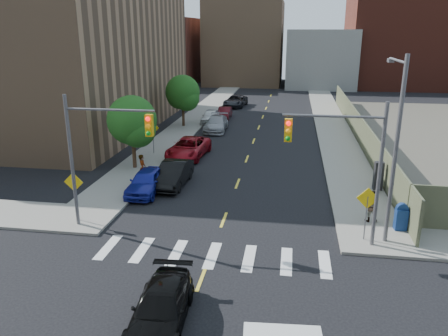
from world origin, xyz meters
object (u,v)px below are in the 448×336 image
(parked_car_blue, at_px, (147,181))
(parked_car_grey, at_px, (235,101))
(parked_car_silver, at_px, (216,124))
(parked_car_white, at_px, (211,116))
(parked_car_maroon, at_px, (225,113))
(pedestrian_west, at_px, (143,168))
(black_sedan, at_px, (161,307))
(parked_car_red, at_px, (188,148))
(payphone, at_px, (378,176))
(pedestrian_east, at_px, (371,206))
(mailbox, at_px, (401,217))
(parked_car_black, at_px, (173,174))

(parked_car_blue, relative_size, parked_car_grey, 0.83)
(parked_car_blue, xyz_separation_m, parked_car_silver, (1.30, 18.29, -0.01))
(parked_car_silver, xyz_separation_m, parked_car_white, (-1.30, 3.85, -0.01))
(parked_car_maroon, distance_m, pedestrian_west, 23.42)
(black_sedan, bearing_deg, parked_car_white, 94.23)
(black_sedan, bearing_deg, parked_car_red, 97.28)
(payphone, bearing_deg, parked_car_maroon, 117.81)
(parked_car_maroon, relative_size, payphone, 2.17)
(parked_car_grey, distance_m, pedestrian_east, 37.98)
(mailbox, bearing_deg, parked_car_red, 135.37)
(parked_car_white, xyz_separation_m, payphone, (14.57, -19.67, 0.32))
(parked_car_white, bearing_deg, parked_car_black, -86.25)
(mailbox, bearing_deg, payphone, 86.91)
(parked_car_silver, bearing_deg, parked_car_blue, -95.52)
(parked_car_black, height_order, parked_car_red, parked_car_red)
(parked_car_white, xyz_separation_m, parked_car_maroon, (1.13, 2.75, -0.09))
(mailbox, height_order, pedestrian_west, pedestrian_west)
(black_sedan, xyz_separation_m, pedestrian_west, (-5.50, 14.04, 0.44))
(black_sedan, height_order, pedestrian_east, pedestrian_east)
(parked_car_white, bearing_deg, payphone, -53.35)
(pedestrian_west, bearing_deg, black_sedan, -176.46)
(parked_car_red, distance_m, mailbox, 18.31)
(parked_car_black, distance_m, black_sedan, 14.54)
(parked_car_maroon, bearing_deg, mailbox, -66.05)
(payphone, xyz_separation_m, pedestrian_east, (-1.26, -5.10, -0.06))
(parked_car_red, bearing_deg, black_sedan, -74.94)
(parked_car_red, height_order, parked_car_silver, parked_car_red)
(parked_car_white, relative_size, mailbox, 3.04)
(parked_car_silver, distance_m, payphone, 20.64)
(parked_car_grey, relative_size, pedestrian_west, 2.84)
(black_sedan, height_order, mailbox, mailbox)
(parked_car_white, distance_m, pedestrian_west, 20.60)
(payphone, relative_size, pedestrian_west, 0.97)
(mailbox, relative_size, payphone, 0.78)
(parked_car_silver, height_order, parked_car_white, parked_car_silver)
(parked_car_red, relative_size, parked_car_maroon, 1.42)
(parked_car_red, xyz_separation_m, black_sedan, (3.97, -20.85, -0.13))
(parked_car_white, bearing_deg, pedestrian_east, -61.63)
(parked_car_red, distance_m, black_sedan, 21.23)
(mailbox, height_order, pedestrian_east, pedestrian_east)
(parked_car_black, bearing_deg, payphone, 4.78)
(parked_car_blue, relative_size, pedestrian_west, 2.36)
(parked_car_red, xyz_separation_m, parked_car_silver, (0.57, 9.92, -0.03))
(payphone, bearing_deg, mailbox, -91.87)
(parked_car_white, distance_m, payphone, 24.48)
(parked_car_red, relative_size, parked_car_grey, 1.05)
(mailbox, xyz_separation_m, payphone, (-0.13, 5.94, 0.22))
(parked_car_black, bearing_deg, pedestrian_west, -176.29)
(pedestrian_east, bearing_deg, parked_car_blue, -14.13)
(parked_car_maroon, xyz_separation_m, black_sedan, (3.57, -37.38, 0.00))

